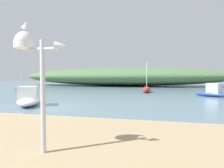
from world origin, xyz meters
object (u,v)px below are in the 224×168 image
at_px(mast_structure, 31,53).
at_px(seagull_on_radar, 25,27).
at_px(sailboat_by_sandbar, 22,89).
at_px(motorboat_centre_water, 29,98).
at_px(sailboat_inner_mooring, 147,89).
at_px(motorboat_far_right, 212,92).

distance_m(mast_structure, seagull_on_radar, 0.68).
bearing_deg(sailboat_by_sandbar, seagull_on_radar, -51.33).
bearing_deg(motorboat_centre_water, seagull_on_radar, -53.49).
bearing_deg(sailboat_inner_mooring, mast_structure, -94.31).
xyz_separation_m(mast_structure, seagull_on_radar, (-0.16, -0.01, 0.66)).
distance_m(mast_structure, sailboat_inner_mooring, 21.39).
height_order(seagull_on_radar, motorboat_far_right, seagull_on_radar).
bearing_deg(motorboat_centre_water, sailboat_inner_mooring, 60.37).
xyz_separation_m(motorboat_far_right, motorboat_centre_water, (-14.44, -9.70, 0.02)).
relative_size(seagull_on_radar, motorboat_far_right, 0.08).
bearing_deg(seagull_on_radar, mast_structure, 1.95).
bearing_deg(seagull_on_radar, sailboat_by_sandbar, 128.67).
height_order(sailboat_by_sandbar, motorboat_centre_water, sailboat_by_sandbar).
xyz_separation_m(sailboat_inner_mooring, motorboat_centre_water, (-7.59, -13.34, 0.10)).
bearing_deg(motorboat_centre_water, sailboat_by_sandbar, 130.15).
bearing_deg(sailboat_by_sandbar, motorboat_centre_water, -49.85).
height_order(seagull_on_radar, motorboat_centre_water, seagull_on_radar).
relative_size(sailboat_by_sandbar, motorboat_centre_water, 0.69).
height_order(motorboat_far_right, sailboat_inner_mooring, sailboat_inner_mooring).
xyz_separation_m(seagull_on_radar, motorboat_centre_water, (-5.83, 7.87, -2.82)).
xyz_separation_m(mast_structure, sailboat_by_sandbar, (-15.24, 18.83, -2.32)).
distance_m(seagull_on_radar, motorboat_far_right, 19.78).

